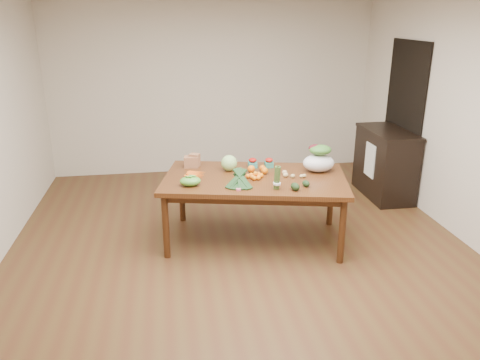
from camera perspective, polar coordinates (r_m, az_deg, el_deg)
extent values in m
plane|color=#50371B|center=(4.99, 0.48, -9.45)|extent=(6.00, 6.00, 0.00)
cube|color=beige|center=(7.41, -3.37, 11.30)|extent=(5.00, 0.02, 2.70)
cube|color=beige|center=(1.83, 16.93, -17.35)|extent=(5.00, 0.02, 2.70)
cube|color=#4F2A12|center=(5.21, 1.77, -3.54)|extent=(2.15, 1.49, 0.75)
cube|color=black|center=(6.85, 19.25, 6.99)|extent=(0.02, 1.00, 2.10)
cube|color=black|center=(6.76, 17.27, 1.94)|extent=(0.52, 1.02, 0.94)
cube|color=white|center=(6.57, 15.54, 2.34)|extent=(0.02, 0.28, 0.45)
sphere|color=#ADDE80|center=(5.25, -1.34, 2.08)|extent=(0.18, 0.18, 0.18)
sphere|color=#FF630F|center=(5.21, 1.38, 1.37)|extent=(0.08, 0.08, 0.08)
sphere|color=orange|center=(5.25, 2.77, 1.46)|extent=(0.07, 0.07, 0.07)
sphere|color=orange|center=(5.16, 3.02, 1.14)|extent=(0.08, 0.08, 0.08)
ellipsoid|color=green|center=(4.83, -6.08, -0.13)|extent=(0.22, 0.16, 0.10)
ellipsoid|color=tan|center=(5.08, 5.58, 0.62)|extent=(0.06, 0.05, 0.05)
ellipsoid|color=tan|center=(5.07, 6.44, 0.50)|extent=(0.05, 0.05, 0.04)
ellipsoid|color=tan|center=(5.08, 7.50, 0.47)|extent=(0.04, 0.04, 0.04)
ellipsoid|color=#DBB47E|center=(5.17, 5.46, 0.94)|extent=(0.06, 0.05, 0.05)
ellipsoid|color=tan|center=(5.10, 7.83, 0.52)|extent=(0.05, 0.04, 0.04)
ellipsoid|color=black|center=(4.71, 6.75, -0.81)|extent=(0.11, 0.13, 0.08)
ellipsoid|color=black|center=(4.83, 8.04, -0.43)|extent=(0.09, 0.11, 0.07)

